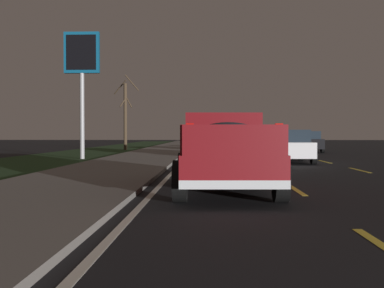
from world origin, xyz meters
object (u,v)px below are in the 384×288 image
sedan_black (306,141)px  bare_tree_far (125,114)px  pickup_truck (224,150)px  sedan_silver (219,144)px  gas_price_sign (82,64)px  sedan_white (288,146)px  sedan_red (264,142)px

sedan_black → bare_tree_far: bearing=73.1°
pickup_truck → bare_tree_far: (28.06, 7.38, 2.05)m
sedan_silver → gas_price_sign: gas_price_sign is taller
pickup_truck → sedan_black: (23.74, -6.80, -0.20)m
pickup_truck → sedan_silver: 16.11m
sedan_white → pickup_truck: bearing=163.2°
sedan_silver → gas_price_sign: 8.89m
sedan_silver → sedan_red: size_ratio=1.00×
pickup_truck → gas_price_sign: bearing=27.4°
bare_tree_far → sedan_silver: bearing=-147.4°
pickup_truck → sedan_silver: (16.11, -0.25, -0.20)m
pickup_truck → bare_tree_far: 29.09m
sedan_red → sedan_black: bearing=-57.2°
sedan_silver → bare_tree_far: 14.36m
sedan_red → bare_tree_far: 12.83m
pickup_truck → sedan_white: bearing=-16.8°
pickup_truck → sedan_silver: pickup_truck is taller
pickup_truck → sedan_white: pickup_truck is taller
sedan_white → bare_tree_far: size_ratio=0.70×
pickup_truck → bare_tree_far: bearing=14.7°
pickup_truck → bare_tree_far: size_ratio=0.87×
bare_tree_far → gas_price_sign: bearing=-179.2°
bare_tree_far → sedan_black: bearing=-106.9°
pickup_truck → sedan_silver: size_ratio=1.24×
sedan_silver → bare_tree_far: bearing=32.6°
sedan_red → sedan_white: 10.39m
sedan_red → bare_tree_far: bare_tree_far is taller
sedan_red → gas_price_sign: bearing=126.0°
sedan_silver → sedan_black: size_ratio=1.00×
sedan_black → gas_price_sign: (-9.89, 13.98, 4.33)m
gas_price_sign → sedan_white: bearing=-104.1°
pickup_truck → sedan_red: 21.86m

